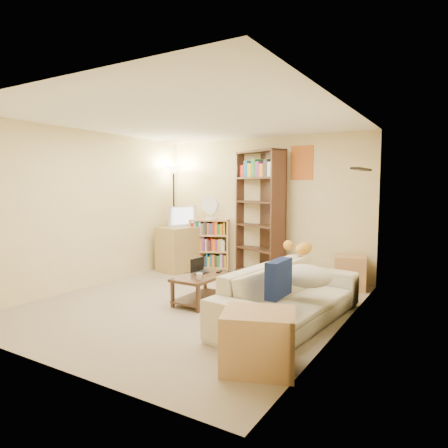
# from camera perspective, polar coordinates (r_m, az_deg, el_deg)

# --- Properties ---
(room) EXTENTS (4.50, 4.54, 2.52)m
(room) POSITION_cam_1_polar(r_m,az_deg,el_deg) (5.41, -4.46, 5.46)
(room) COLOR tan
(room) RESTS_ON ground
(sofa) EXTENTS (2.46, 1.35, 0.67)m
(sofa) POSITION_cam_1_polar(r_m,az_deg,el_deg) (4.87, 9.47, -9.93)
(sofa) COLOR beige
(sofa) RESTS_ON ground
(navy_pillow) EXTENTS (0.13, 0.44, 0.40)m
(navy_pillow) POSITION_cam_1_polar(r_m,az_deg,el_deg) (4.32, 7.81, -7.72)
(navy_pillow) COLOR #121E4F
(navy_pillow) RESTS_ON sofa
(cream_blanket) EXTENTS (0.62, 0.44, 0.26)m
(cream_blanket) POSITION_cam_1_polar(r_m,az_deg,el_deg) (4.79, 11.58, -7.29)
(cream_blanket) COLOR beige
(cream_blanket) RESTS_ON sofa
(tabby_cat) EXTENTS (0.53, 0.23, 0.18)m
(tabby_cat) POSITION_cam_1_polar(r_m,az_deg,el_deg) (5.68, 10.94, -3.38)
(tabby_cat) COLOR gold
(tabby_cat) RESTS_ON sofa
(coffee_table) EXTENTS (0.50, 0.88, 0.39)m
(coffee_table) POSITION_cam_1_polar(r_m,az_deg,el_deg) (5.60, -3.19, -8.75)
(coffee_table) COLOR #452C1A
(coffee_table) RESTS_ON ground
(laptop) EXTENTS (0.34, 0.26, 0.02)m
(laptop) POSITION_cam_1_polar(r_m,az_deg,el_deg) (5.67, -2.80, -6.96)
(laptop) COLOR black
(laptop) RESTS_ON coffee_table
(laptop_screen) EXTENTS (0.02, 0.29, 0.20)m
(laptop_screen) POSITION_cam_1_polar(r_m,az_deg,el_deg) (5.72, -3.86, -5.78)
(laptop_screen) COLOR white
(laptop_screen) RESTS_ON laptop
(mug) EXTENTS (0.11, 0.11, 0.08)m
(mug) POSITION_cam_1_polar(r_m,az_deg,el_deg) (5.31, -3.56, -7.48)
(mug) COLOR white
(mug) RESTS_ON coffee_table
(tv_remote) EXTENTS (0.09, 0.16, 0.02)m
(tv_remote) POSITION_cam_1_polar(r_m,az_deg,el_deg) (5.75, -0.71, -6.80)
(tv_remote) COLOR black
(tv_remote) RESTS_ON coffee_table
(tv_stand) EXTENTS (0.70, 0.88, 0.84)m
(tv_stand) POSITION_cam_1_polar(r_m,az_deg,el_deg) (7.72, -6.27, -3.52)
(tv_stand) COLOR tan
(tv_stand) RESTS_ON ground
(television) EXTENTS (0.72, 0.34, 0.39)m
(television) POSITION_cam_1_polar(r_m,az_deg,el_deg) (7.65, -6.32, 1.07)
(television) COLOR black
(television) RESTS_ON tv_stand
(tall_bookshelf) EXTENTS (1.06, 0.73, 2.25)m
(tall_bookshelf) POSITION_cam_1_polar(r_m,az_deg,el_deg) (7.18, 5.14, 1.96)
(tall_bookshelf) COLOR #402518
(tall_bookshelf) RESTS_ON ground
(short_bookshelf) EXTENTS (0.82, 0.58, 0.98)m
(short_bookshelf) POSITION_cam_1_polar(r_m,az_deg,el_deg) (7.78, -2.05, -2.91)
(short_bookshelf) COLOR tan
(short_bookshelf) RESTS_ON ground
(desk_fan) EXTENTS (0.35, 0.20, 0.45)m
(desk_fan) POSITION_cam_1_polar(r_m,az_deg,el_deg) (7.64, -1.92, 2.39)
(desk_fan) COLOR white
(desk_fan) RESTS_ON short_bookshelf
(floor_lamp) EXTENTS (0.34, 0.34, 2.01)m
(floor_lamp) POSITION_cam_1_polar(r_m,az_deg,el_deg) (8.00, -7.21, 5.27)
(floor_lamp) COLOR black
(floor_lamp) RESTS_ON ground
(side_table) EXTENTS (0.57, 0.57, 0.53)m
(side_table) POSITION_cam_1_polar(r_m,az_deg,el_deg) (6.63, 17.50, -6.60)
(side_table) COLOR tan
(side_table) RESTS_ON ground
(end_cabinet) EXTENTS (0.78, 0.71, 0.52)m
(end_cabinet) POSITION_cam_1_polar(r_m,az_deg,el_deg) (3.67, 4.96, -16.24)
(end_cabinet) COLOR tan
(end_cabinet) RESTS_ON ground
(book_stacks) EXTENTS (0.47, 0.22, 0.19)m
(book_stacks) POSITION_cam_1_polar(r_m,az_deg,el_deg) (6.84, 4.55, -7.51)
(book_stacks) COLOR red
(book_stacks) RESTS_ON ground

